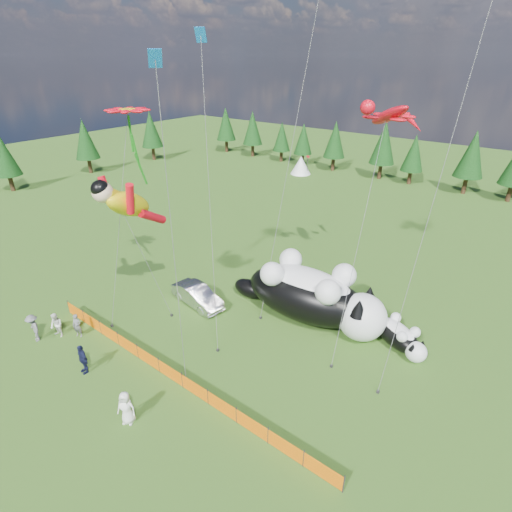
{
  "coord_description": "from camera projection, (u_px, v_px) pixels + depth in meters",
  "views": [
    {
      "loc": [
        14.64,
        -13.84,
        16.94
      ],
      "look_at": [
        0.86,
        4.0,
        5.55
      ],
      "focal_mm": 28.0,
      "sensor_mm": 36.0,
      "label": 1
    }
  ],
  "objects": [
    {
      "name": "diamond_kite_b",
      "position": [
        491.0,
        4.0,
        17.65
      ],
      "size": [
        1.02,
        6.33,
        21.05
      ],
      "color": "#0EA8A5",
      "rests_on": "ground"
    },
    {
      "name": "spectator_a",
      "position": [
        77.0,
        326.0,
        26.5
      ],
      "size": [
        0.74,
        0.63,
        1.71
      ],
      "primitive_type": "imported",
      "rotation": [
        0.0,
        0.0,
        0.42
      ],
      "color": "slate",
      "rests_on": "ground"
    },
    {
      "name": "cat_large",
      "position": [
        312.0,
        294.0,
        27.73
      ],
      "size": [
        11.99,
        4.74,
        4.33
      ],
      "rotation": [
        0.0,
        0.0,
        0.06
      ],
      "color": "black",
      "rests_on": "ground"
    },
    {
      "name": "diamond_kite_d",
      "position": [
        316.0,
        15.0,
        23.48
      ],
      "size": [
        0.6,
        5.87,
        21.14
      ],
      "color": "#0EA8A5",
      "rests_on": "ground"
    },
    {
      "name": "ground",
      "position": [
        207.0,
        352.0,
        25.41
      ],
      "size": [
        160.0,
        160.0,
        0.0
      ],
      "primitive_type": "plane",
      "color": "#143609",
      "rests_on": "ground"
    },
    {
      "name": "spectator_e",
      "position": [
        126.0,
        408.0,
        20.17
      ],
      "size": [
        1.14,
        1.0,
        1.97
      ],
      "primitive_type": "imported",
      "rotation": [
        0.0,
        0.0,
        0.49
      ],
      "color": "white",
      "rests_on": "ground"
    },
    {
      "name": "spectator_b",
      "position": [
        56.0,
        325.0,
        26.48
      ],
      "size": [
        0.91,
        0.6,
        1.77
      ],
      "primitive_type": "imported",
      "rotation": [
        0.0,
        0.0,
        0.12
      ],
      "color": "white",
      "rests_on": "ground"
    },
    {
      "name": "festival_tents",
      "position": [
        510.0,
        202.0,
        47.03
      ],
      "size": [
        50.0,
        3.2,
        2.8
      ],
      "primitive_type": null,
      "color": "white",
      "rests_on": "ground"
    },
    {
      "name": "diamond_kite_a",
      "position": [
        201.0,
        49.0,
        22.71
      ],
      "size": [
        4.73,
        4.58,
        19.1
      ],
      "color": "#0C65B4",
      "rests_on": "ground"
    },
    {
      "name": "car",
      "position": [
        197.0,
        296.0,
        29.97
      ],
      "size": [
        4.82,
        2.23,
        1.53
      ],
      "primitive_type": "imported",
      "rotation": [
        0.0,
        0.0,
        1.44
      ],
      "color": "#B0B0B5",
      "rests_on": "ground"
    },
    {
      "name": "gecko_kite",
      "position": [
        389.0,
        115.0,
        26.14
      ],
      "size": [
        6.66,
        12.85,
        16.5
      ],
      "color": "red",
      "rests_on": "ground"
    },
    {
      "name": "spectator_c",
      "position": [
        83.0,
        359.0,
        23.44
      ],
      "size": [
        1.21,
        0.72,
        1.95
      ],
      "primitive_type": "imported",
      "rotation": [
        0.0,
        0.0,
        -0.12
      ],
      "color": "#15193B",
      "rests_on": "ground"
    },
    {
      "name": "tree_line",
      "position": [
        431.0,
        159.0,
        55.39
      ],
      "size": [
        90.0,
        4.0,
        8.0
      ],
      "primitive_type": null,
      "color": "black",
      "rests_on": "ground"
    },
    {
      "name": "spectator_d",
      "position": [
        34.0,
        328.0,
        26.05
      ],
      "size": [
        1.38,
        0.91,
        1.97
      ],
      "primitive_type": "imported",
      "rotation": [
        0.0,
        0.0,
        -0.21
      ],
      "color": "slate",
      "rests_on": "ground"
    },
    {
      "name": "flower_kite",
      "position": [
        128.0,
        113.0,
        23.84
      ],
      "size": [
        3.25,
        5.17,
        14.28
      ],
      "color": "red",
      "rests_on": "ground"
    },
    {
      "name": "superhero_kite",
      "position": [
        129.0,
        204.0,
        25.08
      ],
      "size": [
        6.06,
        6.3,
        10.92
      ],
      "color": "yellow",
      "rests_on": "ground"
    },
    {
      "name": "cat_small",
      "position": [
        399.0,
        336.0,
        25.58
      ],
      "size": [
        4.55,
        3.22,
        1.77
      ],
      "rotation": [
        0.0,
        0.0,
        -0.48
      ],
      "color": "black",
      "rests_on": "ground"
    },
    {
      "name": "diamond_kite_c",
      "position": [
        158.0,
        84.0,
        15.98
      ],
      "size": [
        0.7,
        0.95,
        17.55
      ],
      "color": "#0C65B4",
      "rests_on": "ground"
    },
    {
      "name": "safety_fence",
      "position": [
        170.0,
        373.0,
        23.06
      ],
      "size": [
        22.06,
        0.06,
        1.1
      ],
      "color": "#262626",
      "rests_on": "ground"
    }
  ]
}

